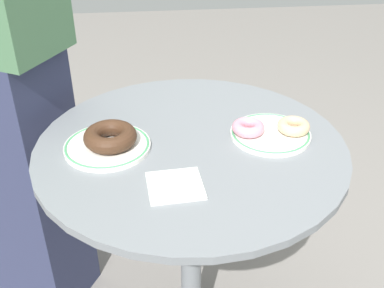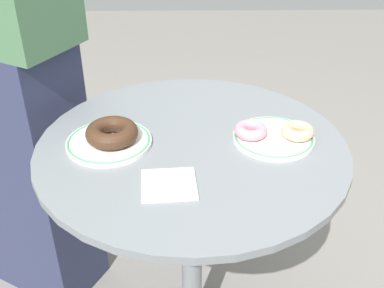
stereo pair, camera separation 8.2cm
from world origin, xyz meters
The scene contains 7 objects.
cafe_table centered at (0.00, 0.00, 0.52)m, with size 0.72×0.72×0.71m.
plate_left centered at (-0.19, 0.00, 0.72)m, with size 0.20×0.20×0.01m.
plate_right centered at (0.19, 0.01, 0.72)m, with size 0.19×0.19×0.01m.
donut_chocolate centered at (-0.18, 0.00, 0.74)m, with size 0.12×0.12×0.04m, color #422819.
donut_glazed centered at (0.24, 0.01, 0.74)m, with size 0.08×0.08×0.03m, color #E0B789.
donut_pink_frosted centered at (0.14, 0.02, 0.74)m, with size 0.08×0.08×0.03m, color pink.
paper_napkin centered at (-0.05, -0.16, 0.72)m, with size 0.11×0.11×0.01m, color white.
Camera 1 is at (-0.10, -0.91, 1.29)m, focal length 43.93 mm.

